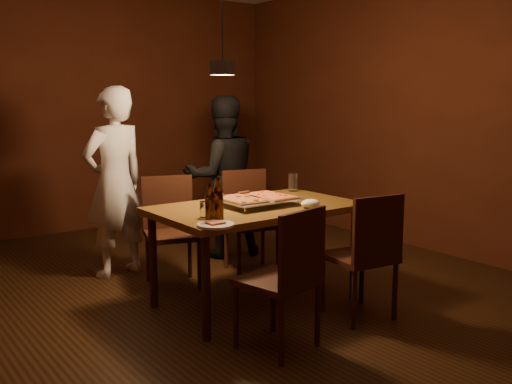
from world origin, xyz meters
TOP-DOWN VIEW (x-y plane):
  - room_shell at (0.00, 0.00)m, footprint 6.00×6.00m
  - dining_table at (0.17, -0.17)m, footprint 1.50×0.90m
  - chair_far_left at (-0.12, 0.62)m, footprint 0.53×0.53m
  - chair_far_right at (0.63, 0.57)m, footprint 0.52×0.52m
  - chair_near_left at (-0.18, -0.97)m, footprint 0.50×0.50m
  - chair_near_right at (0.58, -0.91)m, footprint 0.47×0.47m
  - pizza_tray at (0.19, -0.16)m, footprint 0.59×0.50m
  - pizza_meat at (0.05, -0.15)m, footprint 0.25×0.39m
  - pizza_cheese at (0.31, -0.16)m, footprint 0.26×0.40m
  - spatula at (0.19, -0.14)m, footprint 0.12×0.25m
  - beer_bottle_a at (-0.39, -0.43)m, footprint 0.06×0.06m
  - beer_bottle_b at (-0.32, -0.41)m, footprint 0.07×0.07m
  - water_glass_left at (-0.36, -0.31)m, footprint 0.07×0.07m
  - water_glass_right at (0.81, 0.16)m, footprint 0.07×0.07m
  - plate_slice at (-0.44, -0.58)m, footprint 0.23×0.23m
  - napkin at (0.43, -0.48)m, footprint 0.15×0.12m
  - diner_white at (-0.40, 1.10)m, footprint 0.66×0.51m
  - diner_dark at (0.70, 1.10)m, footprint 0.89×0.78m
  - pendant_lamp at (0.00, 0.00)m, footprint 0.18×0.18m

SIDE VIEW (x-z plane):
  - chair_far_left at x=-0.12m, z-range 0.29..0.78m
  - chair_far_right at x=0.63m, z-range 0.29..0.78m
  - chair_near_left at x=-0.18m, z-range 0.29..0.78m
  - chair_near_right at x=0.58m, z-range 0.29..0.78m
  - dining_table at x=0.17m, z-range 0.30..1.05m
  - plate_slice at x=-0.44m, z-range 0.75..0.77m
  - pizza_tray at x=0.19m, z-range 0.75..0.80m
  - diner_dark at x=0.70m, z-range 0.00..1.56m
  - napkin at x=0.43m, z-range 0.75..0.81m
  - water_glass_left at x=-0.36m, z-range 0.75..0.86m
  - pizza_meat at x=0.05m, z-range 0.80..0.82m
  - pizza_cheese at x=0.31m, z-range 0.80..0.82m
  - spatula at x=0.19m, z-range 0.79..0.83m
  - diner_white at x=-0.40m, z-range 0.00..1.64m
  - water_glass_right at x=0.81m, z-range 0.75..0.90m
  - beer_bottle_a at x=-0.39m, z-range 0.75..1.00m
  - beer_bottle_b at x=-0.32m, z-range 0.75..1.03m
  - room_shell at x=0.00m, z-range -1.60..4.40m
  - pendant_lamp at x=0.00m, z-range 1.21..2.31m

